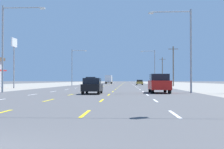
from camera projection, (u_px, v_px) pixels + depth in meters
ground_plane at (113, 86)px, 70.58m from camera, size 572.00×572.00×0.00m
lot_apron_left at (12, 86)px, 71.84m from camera, size 28.00×440.00×0.01m
lot_apron_right at (217, 86)px, 69.31m from camera, size 28.00×440.00×0.01m
lane_markings at (118, 84)px, 109.02m from camera, size 10.64×227.60×0.01m
hatchback_center_turn_nearest at (92, 86)px, 28.30m from camera, size 1.72×3.90×1.54m
suv_far_right_near at (159, 83)px, 30.54m from camera, size 1.98×4.90×1.98m
suv_inner_left_mid at (91, 82)px, 57.53m from camera, size 1.98×4.90×1.98m
sedan_far_right_midfar at (140, 82)px, 83.08m from camera, size 1.80×4.50×1.46m
box_truck_inner_left_far at (109, 79)px, 110.55m from camera, size 2.40×7.20×3.23m
pole_sign_left_row_1 at (14, 50)px, 49.48m from camera, size 0.24×2.13×8.47m
streetlight_left_row_0 at (7, 41)px, 31.84m from camera, size 4.76×0.26×9.49m
streetlight_right_row_0 at (186, 43)px, 30.84m from camera, size 4.55×0.26×8.85m
streetlight_left_row_1 at (73, 65)px, 71.96m from camera, size 3.77×0.26×8.91m
streetlight_right_row_1 at (153, 65)px, 70.95m from camera, size 3.50×0.26×8.69m
utility_pole_right_row_1 at (173, 65)px, 65.25m from camera, size 2.20×0.26×8.92m
utility_pole_right_row_2 at (162, 70)px, 99.33m from camera, size 2.20×0.26×9.10m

